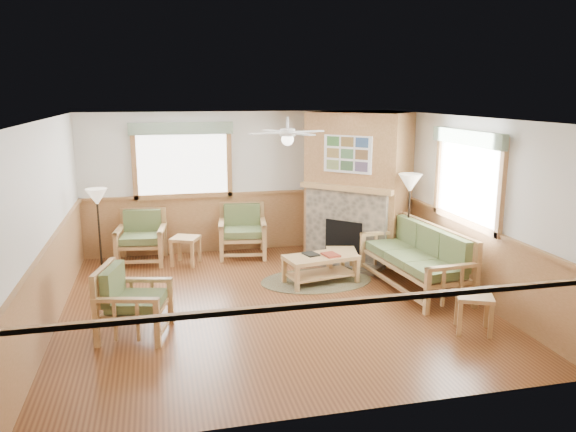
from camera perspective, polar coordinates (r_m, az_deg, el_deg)
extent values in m
cube|color=brown|center=(8.40, -1.59, -8.87)|extent=(6.00, 6.00, 0.01)
cube|color=white|center=(7.83, -1.71, 9.90)|extent=(6.00, 6.00, 0.01)
cube|color=white|center=(10.91, -4.81, 3.46)|extent=(6.00, 0.02, 2.70)
cube|color=white|center=(5.20, 5.03, -6.63)|extent=(6.00, 0.02, 2.70)
cube|color=white|center=(7.98, -23.25, -0.85)|extent=(0.02, 6.00, 2.70)
cube|color=white|center=(9.08, 17.24, 1.11)|extent=(0.02, 6.00, 2.70)
cylinder|color=brown|center=(9.34, 2.92, -6.57)|extent=(2.01, 2.01, 0.01)
cube|color=maroon|center=(9.10, 4.37, -3.86)|extent=(0.28, 0.34, 0.03)
cube|color=black|center=(9.13, 2.34, -3.81)|extent=(0.27, 0.32, 0.03)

